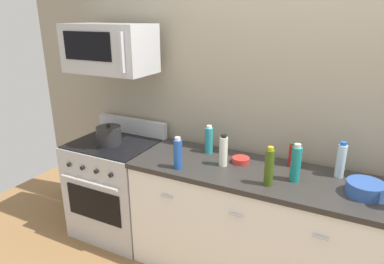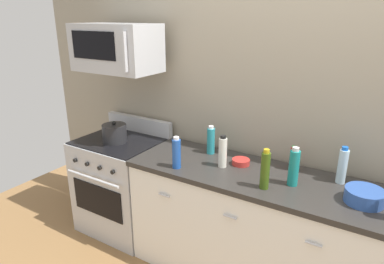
{
  "view_description": "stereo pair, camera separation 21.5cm",
  "coord_description": "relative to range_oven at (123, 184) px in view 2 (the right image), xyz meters",
  "views": [
    {
      "loc": [
        0.36,
        -2.25,
        2.02
      ],
      "look_at": [
        -0.75,
        -0.05,
        1.17
      ],
      "focal_mm": 31.86,
      "sensor_mm": 36.0,
      "label": 1
    },
    {
      "loc": [
        0.55,
        -2.15,
        2.02
      ],
      "look_at": [
        -0.75,
        -0.05,
        1.17
      ],
      "focal_mm": 31.86,
      "sensor_mm": 36.0,
      "label": 2
    }
  ],
  "objects": [
    {
      "name": "back_wall",
      "position": [
        1.57,
        0.41,
        0.88
      ],
      "size": [
        5.48,
        0.1,
        2.7
      ],
      "primitive_type": "cube",
      "color": "#9E937F",
      "rests_on": "ground_plane"
    },
    {
      "name": "counter_unit",
      "position": [
        1.57,
        -0.0,
        -0.01
      ],
      "size": [
        2.39,
        0.66,
        0.92
      ],
      "color": "white",
      "rests_on": "ground_plane"
    },
    {
      "name": "range_oven",
      "position": [
        0.0,
        0.0,
        0.0
      ],
      "size": [
        0.76,
        0.69,
        1.07
      ],
      "color": "#B7BABF",
      "rests_on": "ground_plane"
    },
    {
      "name": "microwave",
      "position": [
        0.0,
        0.04,
        1.28
      ],
      "size": [
        0.74,
        0.44,
        0.4
      ],
      "color": "#B7BABF"
    },
    {
      "name": "bottle_hot_sauce_red",
      "position": [
        1.54,
        0.21,
        0.54
      ],
      "size": [
        0.05,
        0.05,
        0.19
      ],
      "color": "#B21914",
      "rests_on": "countertop_slab"
    },
    {
      "name": "bottle_sparkling_teal",
      "position": [
        1.61,
        -0.03,
        0.58
      ],
      "size": [
        0.07,
        0.07,
        0.27
      ],
      "color": "#197F7A",
      "rests_on": "countertop_slab"
    },
    {
      "name": "bottle_water_clear",
      "position": [
        1.88,
        0.18,
        0.58
      ],
      "size": [
        0.06,
        0.06,
        0.27
      ],
      "color": "silver",
      "rests_on": "countertop_slab"
    },
    {
      "name": "bottle_vinegar_white",
      "position": [
        1.07,
        -0.01,
        0.57
      ],
      "size": [
        0.06,
        0.06,
        0.25
      ],
      "color": "silver",
      "rests_on": "countertop_slab"
    },
    {
      "name": "bottle_olive_oil",
      "position": [
        1.46,
        -0.17,
        0.58
      ],
      "size": [
        0.06,
        0.06,
        0.28
      ],
      "color": "#385114",
      "rests_on": "countertop_slab"
    },
    {
      "name": "bottle_soda_blue",
      "position": [
        0.79,
        -0.21,
        0.57
      ],
      "size": [
        0.07,
        0.07,
        0.25
      ],
      "color": "#1E4CA5",
      "rests_on": "countertop_slab"
    },
    {
      "name": "bottle_dish_soap",
      "position": [
        0.87,
        0.17,
        0.56
      ],
      "size": [
        0.07,
        0.07,
        0.24
      ],
      "color": "teal",
      "rests_on": "countertop_slab"
    },
    {
      "name": "bowl_red_small",
      "position": [
        1.18,
        0.1,
        0.47
      ],
      "size": [
        0.14,
        0.14,
        0.04
      ],
      "color": "#B72D28",
      "rests_on": "countertop_slab"
    },
    {
      "name": "bowl_blue_mixing",
      "position": [
        2.05,
        -0.03,
        0.5
      ],
      "size": [
        0.24,
        0.24,
        0.09
      ],
      "color": "#2D519E",
      "rests_on": "countertop_slab"
    },
    {
      "name": "stockpot",
      "position": [
        0.0,
        -0.05,
        0.54
      ],
      "size": [
        0.22,
        0.22,
        0.2
      ],
      "color": "#262628",
      "rests_on": "range_oven"
    }
  ]
}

